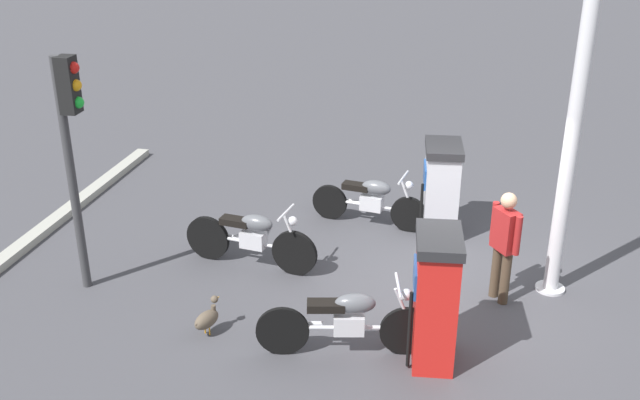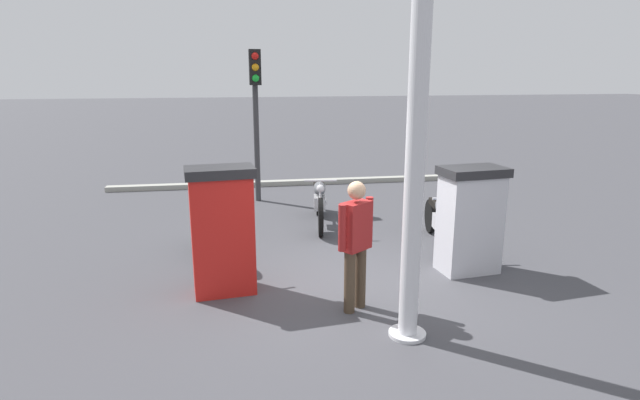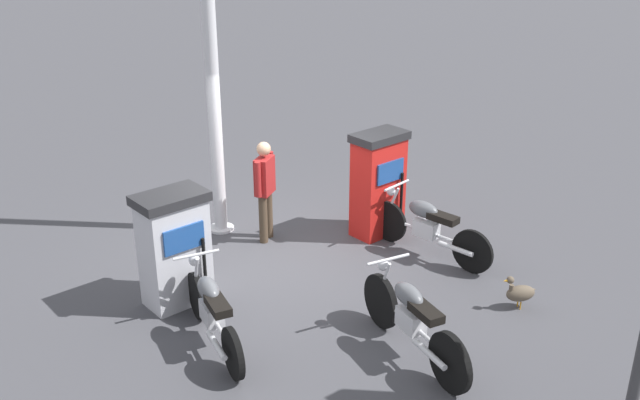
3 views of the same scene
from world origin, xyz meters
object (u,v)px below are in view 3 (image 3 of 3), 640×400
Objects in this scene: fuel_pump_near at (175,248)px; wandering_duck at (520,292)px; attendant_person at (265,185)px; canopy_support_pole at (213,91)px; fuel_pump_far at (378,183)px; motorcycle_extra at (412,319)px; motorcycle_far_pump at (427,225)px; motorcycle_near_pump at (212,310)px.

wandering_duck is at bearing 50.63° from fuel_pump_near.
fuel_pump_near is 0.96× the size of attendant_person.
canopy_support_pole is at bearing -156.96° from wandering_duck.
canopy_support_pole is (-1.57, -1.88, 1.40)m from fuel_pump_far.
motorcycle_far_pump is at bearing 131.16° from motorcycle_extra.
attendant_person is 3.95m from wandering_duck.
fuel_pump_far is 3.45× the size of wandering_duck.
motorcycle_far_pump is 1.02× the size of motorcycle_extra.
attendant_person is (-0.85, -1.50, 0.06)m from fuel_pump_far.
motorcycle_near_pump is 0.94× the size of motorcycle_extra.
fuel_pump_near is 0.92× the size of fuel_pump_far.
fuel_pump_far is 2.82m from canopy_support_pole.
motorcycle_far_pump is 1.33× the size of attendant_person.
attendant_person is (-1.96, 2.01, 0.44)m from motorcycle_near_pump.
motorcycle_far_pump is at bearing 37.24° from canopy_support_pole.
motorcycle_far_pump is (0.99, 3.47, -0.28)m from fuel_pump_near.
fuel_pump_near reaches higher than motorcycle_far_pump.
canopy_support_pole is at bearing -152.30° from attendant_person.
canopy_support_pole is (-0.72, -0.38, 1.34)m from attendant_person.
motorcycle_near_pump is 0.42× the size of canopy_support_pole.
attendant_person reaches higher than motorcycle_extra.
attendant_person is at bearing -119.58° from fuel_pump_far.
motorcycle_far_pump is 2.46m from attendant_person.
motorcycle_extra is (2.65, 1.58, -0.30)m from fuel_pump_near.
canopy_support_pole reaches higher than fuel_pump_near.
fuel_pump_near is 0.74× the size of motorcycle_extra.
attendant_person is (-0.85, 1.90, 0.12)m from fuel_pump_near.
fuel_pump_near reaches higher than wandering_duck.
wandering_duck is (0.11, 1.79, -0.24)m from motorcycle_extra.
motorcycle_far_pump is (-0.11, 3.58, 0.03)m from motorcycle_near_pump.
motorcycle_far_pump reaches higher than motorcycle_near_pump.
fuel_pump_far is 2.83m from wandering_duck.
fuel_pump_near reaches higher than motorcycle_near_pump.
motorcycle_near_pump reaches higher than wandering_duck.
fuel_pump_near is 1.16m from motorcycle_near_pump.
motorcycle_near_pump is 2.29m from motorcycle_extra.
motorcycle_extra is at bearing -48.84° from motorcycle_far_pump.
motorcycle_far_pump reaches higher than wandering_duck.
fuel_pump_far reaches higher than attendant_person.
canopy_support_pole is at bearing -129.97° from fuel_pump_far.
canopy_support_pole is at bearing -142.76° from motorcycle_far_pump.
motorcycle_near_pump is (1.11, -3.50, -0.38)m from fuel_pump_far.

